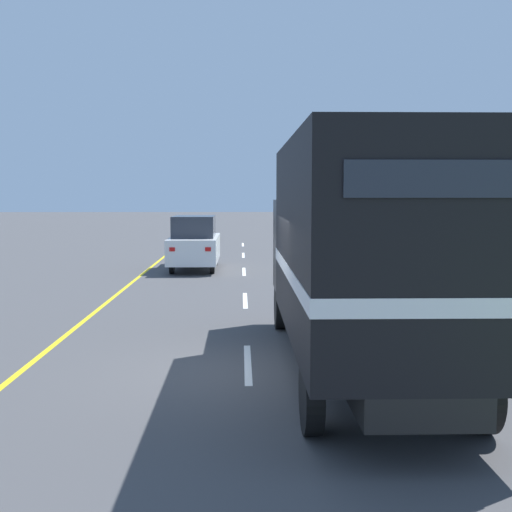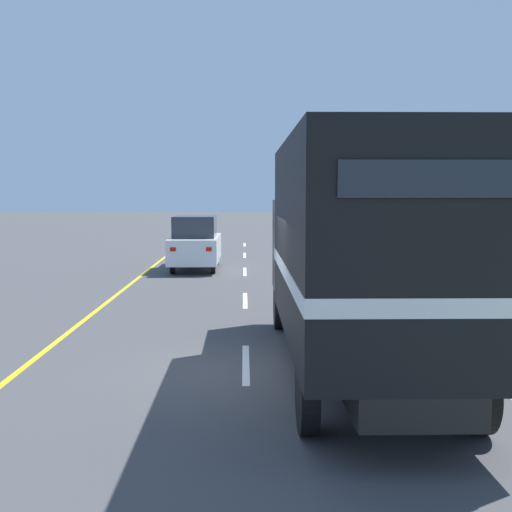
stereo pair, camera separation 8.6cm
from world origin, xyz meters
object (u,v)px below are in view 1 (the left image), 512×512
at_px(horse_trailer_truck, 361,249).
at_px(roadside_tree_mid, 498,175).
at_px(highway_sign, 454,228).
at_px(lead_car_white, 195,243).

relative_size(horse_trailer_truck, roadside_tree_mid, 1.38).
relative_size(highway_sign, roadside_tree_mid, 0.52).
bearing_deg(horse_trailer_truck, lead_car_white, 103.87).
xyz_separation_m(lead_car_white, highway_sign, (7.56, -7.51, 0.95)).
height_order(horse_trailer_truck, highway_sign, horse_trailer_truck).
bearing_deg(lead_car_white, highway_sign, -44.82).
bearing_deg(horse_trailer_truck, roadside_tree_mid, 62.60).
distance_m(lead_car_white, highway_sign, 10.70).
relative_size(lead_car_white, roadside_tree_mid, 0.76).
bearing_deg(roadside_tree_mid, highway_sign, -116.90).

